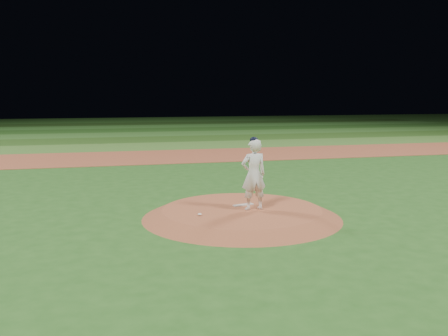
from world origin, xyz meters
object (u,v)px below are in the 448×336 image
Objects in this scene: pitcher_on_mound at (254,174)px; rosin_bag at (200,214)px; pitching_rubber at (243,205)px; pitchers_mound at (242,213)px.

rosin_bag is at bearing -168.75° from pitcher_on_mound.
pitcher_on_mound is (0.13, -0.56, 0.97)m from pitching_rubber.
rosin_bag is at bearing -162.55° from pitching_rubber.
pitching_rubber is at bearing 31.18° from rosin_bag.
pitcher_on_mound is at bearing -31.29° from pitchers_mound.
rosin_bag is (-1.44, -0.87, 0.02)m from pitching_rubber.
pitching_rubber is at bearing 102.62° from pitcher_on_mound.
pitcher_on_mound reaches higher than pitching_rubber.
pitching_rubber is 5.47× the size of rosin_bag.
rosin_bag reaches higher than pitchers_mound.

